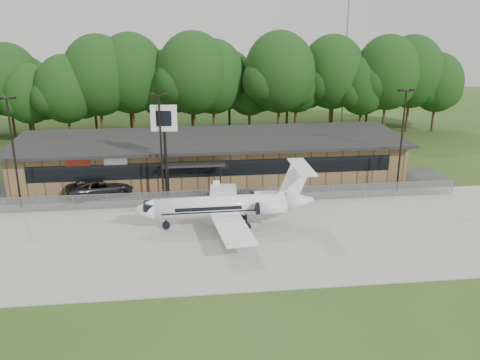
{
  "coord_description": "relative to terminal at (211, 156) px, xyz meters",
  "views": [
    {
      "loc": [
        -3.43,
        -31.34,
        18.1
      ],
      "look_at": [
        1.75,
        12.0,
        3.38
      ],
      "focal_mm": 40.0,
      "sensor_mm": 36.0,
      "label": 1
    }
  ],
  "objects": [
    {
      "name": "light_pole_mid",
      "position": [
        -5.0,
        -7.44,
        3.8
      ],
      "size": [
        1.55,
        0.3,
        10.23
      ],
      "color": "black",
      "rests_on": "ground"
    },
    {
      "name": "pole_sign",
      "position": [
        -4.64,
        -7.15,
        4.82
      ],
      "size": [
        2.41,
        0.49,
        9.14
      ],
      "rotation": [
        0.0,
        0.0,
        -0.09
      ],
      "color": "black",
      "rests_on": "ground"
    },
    {
      "name": "ground",
      "position": [
        0.0,
        -23.94,
        -2.18
      ],
      "size": [
        160.0,
        160.0,
        0.0
      ],
      "primitive_type": "plane",
      "color": "#32491A",
      "rests_on": "ground"
    },
    {
      "name": "radio_mast",
      "position": [
        22.0,
        24.06,
        10.32
      ],
      "size": [
        0.2,
        0.2,
        25.0
      ],
      "primitive_type": "cylinder",
      "color": "gray",
      "rests_on": "ground"
    },
    {
      "name": "light_pole_right",
      "position": [
        18.0,
        -7.44,
        3.8
      ],
      "size": [
        1.55,
        0.3,
        10.23
      ],
      "color": "black",
      "rests_on": "ground"
    },
    {
      "name": "business_jet",
      "position": [
        0.46,
        -14.17,
        -0.31
      ],
      "size": [
        15.48,
        13.74,
        5.23
      ],
      "rotation": [
        0.0,
        0.0,
        0.01
      ],
      "color": "white",
      "rests_on": "ground"
    },
    {
      "name": "apron",
      "position": [
        0.0,
        -15.94,
        -2.14
      ],
      "size": [
        64.0,
        18.0,
        0.08
      ],
      "primitive_type": "cube",
      "color": "#9E9B93",
      "rests_on": "ground"
    },
    {
      "name": "suv",
      "position": [
        -11.11,
        -5.17,
        -1.3
      ],
      "size": [
        6.93,
        4.71,
        1.76
      ],
      "primitive_type": "imported",
      "rotation": [
        0.0,
        0.0,
        1.88
      ],
      "color": "#2D2C2F",
      "rests_on": "ground"
    },
    {
      "name": "terminal",
      "position": [
        0.0,
        0.0,
        0.0
      ],
      "size": [
        41.0,
        11.65,
        4.3
      ],
      "color": "brown",
      "rests_on": "ground"
    },
    {
      "name": "parking_lot",
      "position": [
        0.0,
        -4.44,
        -2.15
      ],
      "size": [
        50.0,
        9.0,
        0.06
      ],
      "primitive_type": "cube",
      "color": "#383835",
      "rests_on": "ground"
    },
    {
      "name": "fence",
      "position": [
        0.0,
        -8.94,
        -1.4
      ],
      "size": [
        46.0,
        0.04,
        1.52
      ],
      "color": "gray",
      "rests_on": "ground"
    },
    {
      "name": "treeline",
      "position": [
        0.0,
        18.06,
        5.32
      ],
      "size": [
        72.0,
        12.0,
        15.0
      ],
      "primitive_type": null,
      "color": "black",
      "rests_on": "ground"
    },
    {
      "name": "light_pole_left",
      "position": [
        -18.0,
        -7.44,
        3.8
      ],
      "size": [
        1.55,
        0.3,
        10.23
      ],
      "color": "black",
      "rests_on": "ground"
    }
  ]
}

